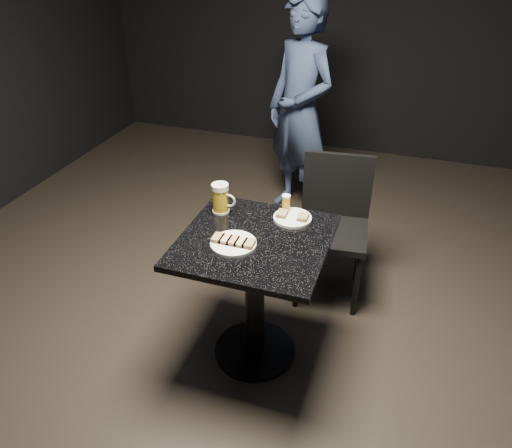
{
  "coord_description": "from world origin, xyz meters",
  "views": [
    {
      "loc": [
        0.64,
        -1.87,
        2.05
      ],
      "look_at": [
        0.0,
        0.02,
        0.82
      ],
      "focal_mm": 35.0,
      "sensor_mm": 36.0,
      "label": 1
    }
  ],
  "objects_px": {
    "beer_mug": "(221,198)",
    "chair": "(333,219)",
    "table": "(255,279)",
    "beer_tumbler": "(286,204)",
    "plate_small": "(292,218)",
    "patron": "(300,111)",
    "plate_large": "(233,244)"
  },
  "relations": [
    {
      "from": "table",
      "to": "beer_tumbler",
      "type": "height_order",
      "value": "beer_tumbler"
    },
    {
      "from": "plate_large",
      "to": "patron",
      "type": "bearing_deg",
      "value": 93.91
    },
    {
      "from": "beer_tumbler",
      "to": "chair",
      "type": "xyz_separation_m",
      "value": [
        0.19,
        0.42,
        -0.3
      ]
    },
    {
      "from": "plate_large",
      "to": "table",
      "type": "relative_size",
      "value": 0.29
    },
    {
      "from": "patron",
      "to": "table",
      "type": "xyz_separation_m",
      "value": [
        0.19,
        -1.62,
        -0.32
      ]
    },
    {
      "from": "patron",
      "to": "chair",
      "type": "bearing_deg",
      "value": -30.09
    },
    {
      "from": "plate_large",
      "to": "beer_tumbler",
      "type": "xyz_separation_m",
      "value": [
        0.15,
        0.37,
        0.04
      ]
    },
    {
      "from": "patron",
      "to": "beer_mug",
      "type": "relative_size",
      "value": 10.45
    },
    {
      "from": "plate_large",
      "to": "beer_mug",
      "type": "relative_size",
      "value": 1.37
    },
    {
      "from": "table",
      "to": "beer_tumbler",
      "type": "bearing_deg",
      "value": 75.89
    },
    {
      "from": "table",
      "to": "beer_mug",
      "type": "distance_m",
      "value": 0.45
    },
    {
      "from": "beer_mug",
      "to": "plate_large",
      "type": "bearing_deg",
      "value": -57.83
    },
    {
      "from": "chair",
      "to": "table",
      "type": "bearing_deg",
      "value": -110.19
    },
    {
      "from": "patron",
      "to": "chair",
      "type": "height_order",
      "value": "patron"
    },
    {
      "from": "plate_large",
      "to": "beer_tumbler",
      "type": "distance_m",
      "value": 0.4
    },
    {
      "from": "beer_mug",
      "to": "chair",
      "type": "height_order",
      "value": "beer_mug"
    },
    {
      "from": "plate_large",
      "to": "chair",
      "type": "bearing_deg",
      "value": 66.88
    },
    {
      "from": "plate_small",
      "to": "patron",
      "type": "bearing_deg",
      "value": 102.83
    },
    {
      "from": "plate_small",
      "to": "beer_mug",
      "type": "bearing_deg",
      "value": -173.25
    },
    {
      "from": "plate_large",
      "to": "table",
      "type": "height_order",
      "value": "plate_large"
    },
    {
      "from": "table",
      "to": "beer_tumbler",
      "type": "xyz_separation_m",
      "value": [
        0.07,
        0.29,
        0.29
      ]
    },
    {
      "from": "chair",
      "to": "plate_small",
      "type": "bearing_deg",
      "value": -105.94
    },
    {
      "from": "beer_tumbler",
      "to": "table",
      "type": "bearing_deg",
      "value": -104.11
    },
    {
      "from": "table",
      "to": "beer_mug",
      "type": "height_order",
      "value": "beer_mug"
    },
    {
      "from": "chair",
      "to": "patron",
      "type": "bearing_deg",
      "value": 116.43
    },
    {
      "from": "plate_small",
      "to": "table",
      "type": "bearing_deg",
      "value": -118.3
    },
    {
      "from": "plate_large",
      "to": "table",
      "type": "distance_m",
      "value": 0.27
    },
    {
      "from": "plate_large",
      "to": "plate_small",
      "type": "distance_m",
      "value": 0.37
    },
    {
      "from": "beer_mug",
      "to": "patron",
      "type": "bearing_deg",
      "value": 87.93
    },
    {
      "from": "plate_small",
      "to": "chair",
      "type": "distance_m",
      "value": 0.56
    },
    {
      "from": "beer_mug",
      "to": "beer_tumbler",
      "type": "xyz_separation_m",
      "value": [
        0.32,
        0.1,
        -0.03
      ]
    },
    {
      "from": "plate_small",
      "to": "chair",
      "type": "xyz_separation_m",
      "value": [
        0.14,
        0.48,
        -0.26
      ]
    }
  ]
}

